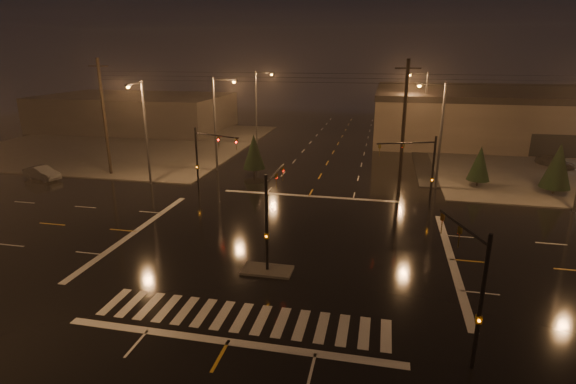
# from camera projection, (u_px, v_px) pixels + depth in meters

# --- Properties ---
(ground) EXTENTS (140.00, 140.00, 0.00)m
(ground) POSITION_uv_depth(u_px,v_px,m) (282.00, 244.00, 30.59)
(ground) COLOR black
(ground) RESTS_ON ground
(sidewalk_nw) EXTENTS (36.00, 36.00, 0.12)m
(sidewalk_nw) POSITION_uv_depth(u_px,v_px,m) (126.00, 143.00, 64.58)
(sidewalk_nw) COLOR #45433D
(sidewalk_nw) RESTS_ON ground
(median_island) EXTENTS (3.00, 1.60, 0.15)m
(median_island) POSITION_uv_depth(u_px,v_px,m) (267.00, 270.00, 26.84)
(median_island) COLOR #45433D
(median_island) RESTS_ON ground
(crosswalk) EXTENTS (15.00, 2.60, 0.01)m
(crosswalk) POSITION_uv_depth(u_px,v_px,m) (242.00, 317.00, 22.20)
(crosswalk) COLOR beige
(crosswalk) RESTS_ON ground
(stop_bar_near) EXTENTS (16.00, 0.50, 0.01)m
(stop_bar_near) POSITION_uv_depth(u_px,v_px,m) (228.00, 342.00, 20.33)
(stop_bar_near) COLOR beige
(stop_bar_near) RESTS_ON ground
(stop_bar_far) EXTENTS (16.00, 0.50, 0.01)m
(stop_bar_far) POSITION_uv_depth(u_px,v_px,m) (309.00, 196.00, 40.85)
(stop_bar_far) COLOR beige
(stop_bar_far) RESTS_ON ground
(commercial_block) EXTENTS (30.00, 18.00, 5.60)m
(commercial_block) POSITION_uv_depth(u_px,v_px,m) (136.00, 112.00, 75.96)
(commercial_block) COLOR #393432
(commercial_block) RESTS_ON ground
(signal_mast_median) EXTENTS (0.25, 4.59, 6.00)m
(signal_mast_median) POSITION_uv_depth(u_px,v_px,m) (270.00, 207.00, 26.61)
(signal_mast_median) COLOR black
(signal_mast_median) RESTS_ON ground
(signal_mast_ne) EXTENTS (4.84, 1.86, 6.00)m
(signal_mast_ne) POSITION_uv_depth(u_px,v_px,m) (421.00, 163.00, 37.01)
(signal_mast_ne) COLOR black
(signal_mast_ne) RESTS_ON ground
(signal_mast_nw) EXTENTS (4.84, 1.86, 6.00)m
(signal_mast_nw) POSITION_uv_depth(u_px,v_px,m) (205.00, 153.00, 40.82)
(signal_mast_nw) COLOR black
(signal_mast_nw) RESTS_ON ground
(signal_mast_se) EXTENTS (1.55, 3.87, 6.00)m
(signal_mast_se) POSITION_uv_depth(u_px,v_px,m) (472.00, 278.00, 18.34)
(signal_mast_se) COLOR black
(signal_mast_se) RESTS_ON ground
(streetlight_1) EXTENTS (2.77, 0.32, 10.00)m
(streetlight_1) POSITION_uv_depth(u_px,v_px,m) (217.00, 118.00, 47.90)
(streetlight_1) COLOR #38383A
(streetlight_1) RESTS_ON ground
(streetlight_2) EXTENTS (2.77, 0.32, 10.00)m
(streetlight_2) POSITION_uv_depth(u_px,v_px,m) (258.00, 102.00, 62.82)
(streetlight_2) COLOR #38383A
(streetlight_2) RESTS_ON ground
(streetlight_3) EXTENTS (2.77, 0.32, 10.00)m
(streetlight_3) POSITION_uv_depth(u_px,v_px,m) (438.00, 128.00, 41.54)
(streetlight_3) COLOR #38383A
(streetlight_3) RESTS_ON ground
(streetlight_4) EXTENTS (2.77, 0.32, 10.00)m
(streetlight_4) POSITION_uv_depth(u_px,v_px,m) (423.00, 104.00, 60.20)
(streetlight_4) COLOR #38383A
(streetlight_4) RESTS_ON ground
(streetlight_5) EXTENTS (0.32, 2.77, 10.00)m
(streetlight_5) POSITION_uv_depth(u_px,v_px,m) (144.00, 126.00, 42.50)
(streetlight_5) COLOR #38383A
(streetlight_5) RESTS_ON ground
(utility_pole_0) EXTENTS (2.20, 0.32, 12.00)m
(utility_pole_0) POSITION_uv_depth(u_px,v_px,m) (104.00, 117.00, 46.24)
(utility_pole_0) COLOR black
(utility_pole_0) RESTS_ON ground
(utility_pole_1) EXTENTS (2.20, 0.32, 12.00)m
(utility_pole_1) POSITION_uv_depth(u_px,v_px,m) (403.00, 127.00, 40.22)
(utility_pole_1) COLOR black
(utility_pole_1) RESTS_ON ground
(conifer_0) EXTENTS (2.12, 2.12, 4.01)m
(conifer_0) POSITION_uv_depth(u_px,v_px,m) (480.00, 163.00, 42.91)
(conifer_0) COLOR black
(conifer_0) RESTS_ON ground
(conifer_1) EXTENTS (2.64, 2.64, 4.82)m
(conifer_1) POSITION_uv_depth(u_px,v_px,m) (558.00, 166.00, 40.41)
(conifer_1) COLOR black
(conifer_1) RESTS_ON ground
(conifer_3) EXTENTS (2.33, 2.33, 4.35)m
(conifer_3) POSITION_uv_depth(u_px,v_px,m) (254.00, 152.00, 47.20)
(conifer_3) COLOR black
(conifer_3) RESTS_ON ground
(car_parked) EXTENTS (3.72, 4.52, 1.45)m
(car_parked) POSITION_uv_depth(u_px,v_px,m) (555.00, 161.00, 50.63)
(car_parked) COLOR black
(car_parked) RESTS_ON ground
(car_crossing) EXTENTS (4.44, 2.52, 1.38)m
(car_crossing) POSITION_uv_depth(u_px,v_px,m) (42.00, 173.00, 45.92)
(car_crossing) COLOR slate
(car_crossing) RESTS_ON ground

